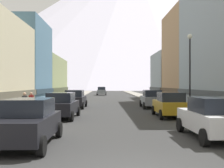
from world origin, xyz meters
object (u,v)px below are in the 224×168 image
Objects in this scene: streetlamp_right at (190,62)px; car_left_1 at (62,105)px; car_left_0 at (28,122)px; car_driving_0 at (102,91)px; car_right_2 at (152,99)px; pedestrian_0 at (31,104)px; pedestrian_1 at (25,106)px; car_left_2 at (75,99)px; car_right_0 at (212,118)px; car_right_1 at (170,104)px.

car_left_1 is at bearing -173.37° from streetlamp_right.
car_left_0 and car_left_1 have the same top height.
car_right_2 is at bearing -80.70° from car_driving_0.
streetlamp_right is (11.60, -0.38, 3.09)m from pedestrian_0.
streetlamp_right is (11.60, 1.30, 3.07)m from pedestrian_1.
car_driving_0 is (2.20, 32.89, 0.00)m from car_left_2.
car_right_0 is 12.24m from pedestrian_1.
pedestrian_1 is at bearing -139.06° from car_right_2.
car_right_1 is 1.00× the size of car_right_2.
car_right_1 is at bearing 50.03° from car_left_0.
pedestrian_0 is (-4.65, -39.99, -0.01)m from car_driving_0.
car_left_0 is at bearing -114.22° from car_right_2.
car_left_0 is 13.53m from streetlamp_right.
car_driving_0 is at bearing 83.63° from pedestrian_1.
car_left_0 is 8.53m from pedestrian_1.
car_left_0 is 16.94m from car_left_2.
car_left_0 is 0.99× the size of car_left_1.
car_left_1 and car_driving_0 have the same top height.
car_left_2 and car_driving_0 have the same top height.
car_right_0 is (7.60, -7.22, 0.00)m from car_left_1.
pedestrian_1 is (0.00, -1.68, 0.02)m from pedestrian_0.
car_right_1 and car_driving_0 have the same top height.
car_driving_0 is (2.20, 41.43, 0.00)m from car_left_1.
car_right_2 is at bearing 90.00° from car_right_1.
car_right_0 is at bearing 8.91° from car_left_0.
car_right_0 is at bearing -40.74° from pedestrian_0.
streetlamp_right is at bearing -80.23° from car_driving_0.
car_right_0 is 1.00× the size of car_right_1.
pedestrian_1 is at bearing 145.21° from car_right_0.
car_left_0 and car_right_0 have the same top height.
car_driving_0 is at bearing 86.17° from car_left_2.
car_left_0 and car_driving_0 have the same top height.
car_right_0 is at bearing -89.99° from car_right_2.
car_left_1 is 2.75× the size of pedestrian_0.
car_left_0 is 8.41m from car_left_1.
car_right_1 is 1.01× the size of car_driving_0.
car_right_2 is (7.60, 16.89, 0.00)m from car_left_0.
car_driving_0 is 41.93m from pedestrian_1.
car_right_1 is 2.74× the size of pedestrian_0.
car_left_2 is 2.69× the size of pedestrian_1.
car_right_2 is (7.60, -0.06, 0.00)m from car_left_2.
car_right_0 and car_right_2 have the same top height.
car_left_1 is 8.54m from car_left_2.
car_left_2 and car_right_0 have the same top height.
car_left_0 and car_right_1 have the same top height.
car_left_0 is 0.99× the size of car_right_2.
pedestrian_1 is (-2.45, -8.77, 0.01)m from car_left_2.
car_right_1 is at bearing -90.00° from car_right_2.
pedestrian_1 reaches higher than car_right_1.
car_driving_0 is (-5.40, 32.95, 0.00)m from car_right_2.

